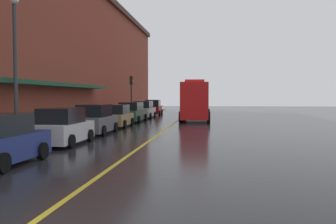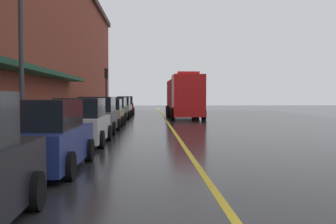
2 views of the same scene
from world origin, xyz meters
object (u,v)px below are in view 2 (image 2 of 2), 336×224
at_px(fire_truck, 184,97).
at_px(street_lamp_left, 21,26).
at_px(parked_car_3, 98,116).
at_px(parked_car_5, 115,109).
at_px(parked_car_6, 121,107).
at_px(parking_meter_1, 41,117).
at_px(parked_car_7, 125,106).
at_px(parked_car_2, 82,123).
at_px(traffic_light_near, 106,82).
at_px(parked_car_4, 109,113).
at_px(parked_car_1, 41,138).
at_px(parking_meter_0, 91,108).

distance_m(fire_truck, street_lamp_left, 20.81).
distance_m(parked_car_3, parked_car_5, 11.03).
height_order(parked_car_3, parked_car_6, parked_car_3).
distance_m(parked_car_6, parking_meter_1, 22.02).
relative_size(parked_car_7, fire_truck, 0.51).
height_order(parked_car_2, traffic_light_near, traffic_light_near).
xyz_separation_m(parked_car_4, traffic_light_near, (-1.39, 11.47, 2.36)).
bearing_deg(street_lamp_left, parked_car_7, 86.01).
distance_m(parked_car_3, parked_car_7, 22.84).
bearing_deg(parking_meter_1, parked_car_1, -74.95).
bearing_deg(parked_car_7, parked_car_3, 178.02).
relative_size(parked_car_1, street_lamp_left, 0.60).
bearing_deg(parked_car_4, street_lamp_left, 168.93).
xyz_separation_m(parked_car_4, parked_car_5, (-0.15, 5.92, 0.04)).
distance_m(parked_car_1, traffic_light_near, 27.26).
height_order(parked_car_2, parking_meter_0, parked_car_2).
relative_size(parked_car_5, traffic_light_near, 1.13).
bearing_deg(parking_meter_1, parked_car_5, 85.43).
bearing_deg(parked_car_4, parking_meter_1, 171.77).
distance_m(parked_car_3, parking_meter_1, 5.52).
distance_m(parked_car_5, fire_truck, 6.30).
relative_size(parking_meter_0, street_lamp_left, 0.19).
relative_size(parked_car_5, parked_car_7, 1.08).
height_order(parked_car_2, parked_car_5, parked_car_5).
xyz_separation_m(parked_car_1, parking_meter_1, (-1.40, 5.22, 0.24)).
xyz_separation_m(parked_car_2, parking_meter_0, (-1.47, 12.47, 0.23)).
bearing_deg(parked_car_7, parked_car_6, 177.68).
bearing_deg(parked_car_4, traffic_light_near, 6.64).
height_order(parked_car_5, fire_truck, fire_truck).
bearing_deg(parked_car_2, parked_car_7, 0.49).
bearing_deg(parked_car_6, fire_truck, -118.67).
relative_size(parked_car_4, parked_car_5, 0.85).
height_order(parked_car_5, parked_car_6, parked_car_6).
distance_m(parked_car_4, parked_car_7, 17.73).
relative_size(parking_meter_0, parking_meter_1, 1.00).
xyz_separation_m(parked_car_1, street_lamp_left, (-2.00, 4.87, 3.58)).
bearing_deg(parked_car_1, traffic_light_near, 3.95).
bearing_deg(parking_meter_0, parked_car_4, -56.87).
bearing_deg(fire_truck, parking_meter_1, -21.45).
relative_size(parked_car_3, parked_car_4, 1.01).
distance_m(parked_car_4, street_lamp_left, 11.56).
relative_size(parked_car_6, parked_car_7, 1.00).
xyz_separation_m(parked_car_3, parked_car_5, (-0.13, 11.03, -0.02)).
bearing_deg(parking_meter_1, parked_car_6, 86.44).
height_order(parked_car_1, traffic_light_near, traffic_light_near).
relative_size(parked_car_3, fire_truck, 0.48).
bearing_deg(parked_car_1, parked_car_5, 1.37).
bearing_deg(fire_truck, parked_car_2, -17.58).
xyz_separation_m(parked_car_5, parked_car_6, (0.06, 5.63, 0.01)).
bearing_deg(parked_car_1, parking_meter_1, 16.16).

